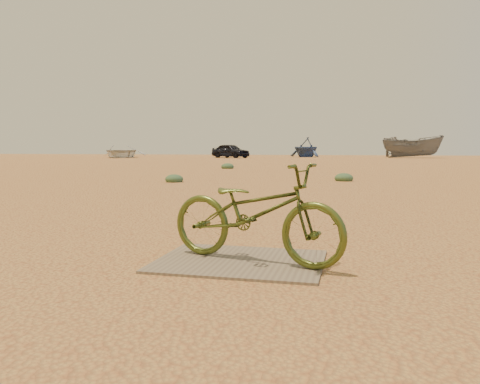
% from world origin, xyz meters
% --- Properties ---
extents(ground, '(120.00, 120.00, 0.00)m').
position_xyz_m(ground, '(0.00, 0.00, 0.00)').
color(ground, tan).
rests_on(ground, ground).
extents(plywood_board, '(1.42, 1.10, 0.02)m').
position_xyz_m(plywood_board, '(0.31, -0.03, 0.01)').
color(plywood_board, '#776951').
rests_on(plywood_board, ground).
extents(bicycle, '(1.69, 0.96, 0.84)m').
position_xyz_m(bicycle, '(0.44, -0.06, 0.44)').
color(bicycle, '#45521C').
rests_on(bicycle, plywood_board).
extents(car, '(4.27, 3.30, 1.36)m').
position_xyz_m(car, '(-10.33, 40.07, 0.68)').
color(car, black).
rests_on(car, ground).
extents(boat_near_left, '(5.39, 6.66, 1.22)m').
position_xyz_m(boat_near_left, '(-21.19, 38.50, 0.61)').
color(boat_near_left, beige).
rests_on(boat_near_left, ground).
extents(boat_far_left, '(4.97, 5.17, 2.10)m').
position_xyz_m(boat_far_left, '(-3.58, 45.61, 1.05)').
color(boat_far_left, '#354B79').
rests_on(boat_far_left, ground).
extents(boat_mid_right, '(5.77, 2.65, 2.16)m').
position_xyz_m(boat_mid_right, '(6.80, 44.20, 1.08)').
color(boat_mid_right, slate).
rests_on(boat_mid_right, ground).
extents(kale_a, '(0.52, 0.52, 0.29)m').
position_xyz_m(kale_a, '(-3.77, 8.74, 0.00)').
color(kale_a, '#476441').
rests_on(kale_a, ground).
extents(kale_b, '(0.55, 0.55, 0.30)m').
position_xyz_m(kale_b, '(0.99, 10.34, 0.00)').
color(kale_b, '#476441').
rests_on(kale_b, ground).
extents(kale_c, '(0.60, 0.60, 0.33)m').
position_xyz_m(kale_c, '(-4.52, 17.45, 0.00)').
color(kale_c, '#476441').
rests_on(kale_c, ground).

